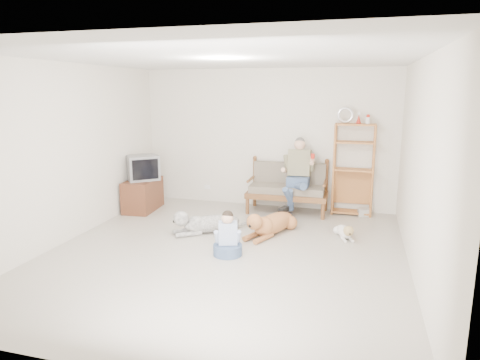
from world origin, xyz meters
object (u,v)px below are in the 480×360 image
(etagere, at_px, (353,168))
(golden_retriever, at_px, (270,224))
(tv_stand, at_px, (143,195))
(loveseat, at_px, (288,187))

(etagere, xyz_separation_m, golden_retriever, (-1.23, -1.54, -0.70))
(etagere, distance_m, golden_retriever, 2.09)
(tv_stand, relative_size, golden_retriever, 0.68)
(loveseat, relative_size, tv_stand, 1.62)
(loveseat, bearing_deg, etagere, 6.19)
(tv_stand, bearing_deg, golden_retriever, -19.36)
(loveseat, bearing_deg, tv_stand, -167.27)
(loveseat, height_order, etagere, etagere)
(etagere, xyz_separation_m, tv_stand, (-3.91, -0.80, -0.57))
(etagere, height_order, golden_retriever, etagere)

